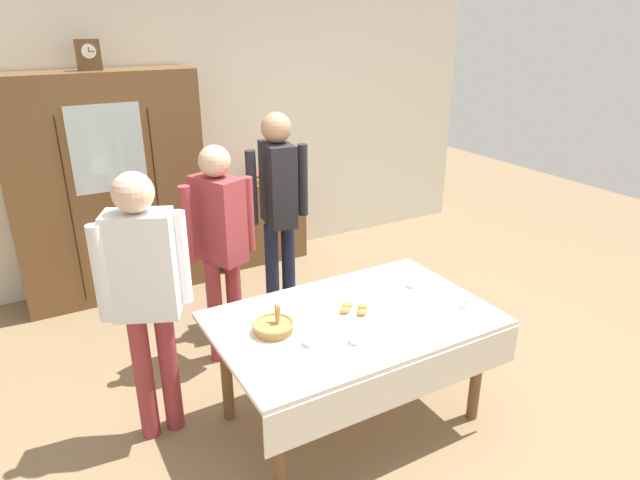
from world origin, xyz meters
name	(u,v)px	position (x,y,z in m)	size (l,w,h in m)	color
ground_plane	(335,400)	(0.00, 0.00, 0.00)	(12.00, 12.00, 0.00)	#846B4C
back_wall	(195,133)	(0.00, 2.65, 1.35)	(6.40, 0.10, 2.70)	silver
dining_table	(356,334)	(0.00, -0.24, 0.64)	(1.64, 1.05, 0.74)	brown
wall_cabinet	(109,189)	(-0.90, 2.35, 1.00)	(1.61, 0.46, 1.99)	brown
mantel_clock	(88,55)	(-0.91, 2.35, 2.11)	(0.18, 0.11, 0.24)	brown
bookshelf_low	(259,221)	(0.52, 2.41, 0.42)	(0.93, 0.35, 0.85)	brown
book_stack	(257,177)	(0.52, 2.41, 0.89)	(0.18, 0.22, 0.08)	#B29333
tea_cup_near_left	(414,284)	(0.55, -0.08, 0.76)	(0.13, 0.13, 0.06)	silver
tea_cup_mid_right	(466,304)	(0.66, -0.45, 0.76)	(0.13, 0.13, 0.06)	white
tea_cup_far_right	(357,339)	(-0.14, -0.46, 0.76)	(0.13, 0.13, 0.06)	white
tea_cup_front_edge	(311,341)	(-0.37, -0.35, 0.77)	(0.13, 0.13, 0.06)	silver
bread_basket	(274,326)	(-0.48, -0.12, 0.77)	(0.24, 0.24, 0.16)	#9E7542
pastry_plate	(354,311)	(0.03, -0.17, 0.75)	(0.28, 0.28, 0.05)	white
spoon_center	(399,299)	(0.37, -0.16, 0.74)	(0.12, 0.02, 0.01)	silver
spoon_near_left	(313,301)	(-0.12, 0.08, 0.74)	(0.12, 0.02, 0.01)	silver
person_beside_shelf	(278,198)	(0.18, 1.18, 1.06)	(0.52, 0.38, 1.74)	#191E38
person_behind_table_right	(145,285)	(-1.08, 0.28, 1.01)	(0.52, 0.33, 1.65)	#933338
person_by_cabinet	(220,235)	(-0.43, 0.85, 0.98)	(0.52, 0.41, 1.61)	#933338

